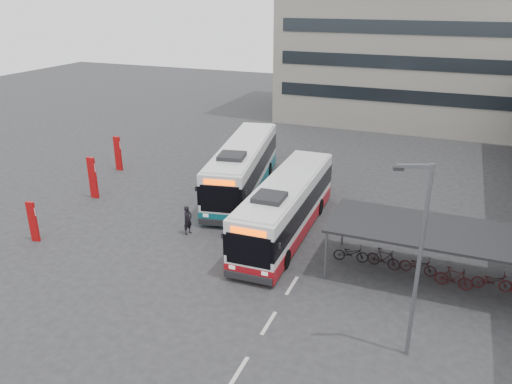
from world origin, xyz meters
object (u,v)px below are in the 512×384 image
at_px(pedestrian, 188,220).
at_px(lamp_post, 418,253).
at_px(bus_main, 286,207).
at_px(bus_teal, 243,168).

bearing_deg(pedestrian, lamp_post, -102.53).
distance_m(bus_main, lamp_post, 11.04).
xyz_separation_m(bus_teal, lamp_post, (12.01, -12.71, 2.60)).
bearing_deg(pedestrian, bus_main, -54.49).
xyz_separation_m(pedestrian, lamp_post, (12.27, -5.71, 3.41)).
xyz_separation_m(bus_main, bus_teal, (-4.70, 4.89, 0.08)).
distance_m(bus_teal, pedestrian, 7.05).
bearing_deg(bus_teal, bus_main, -57.18).
relative_size(bus_main, pedestrian, 6.92).
bearing_deg(bus_teal, pedestrian, -103.24).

